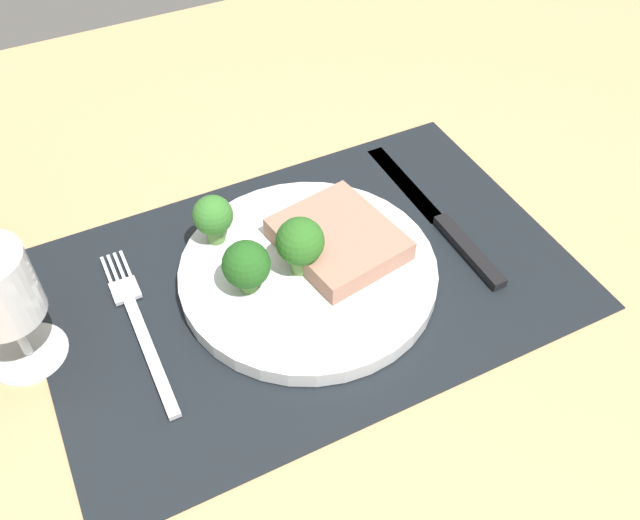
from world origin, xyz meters
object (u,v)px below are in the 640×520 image
Objects in this scene: fork at (139,325)px; knife at (443,222)px; plate at (308,272)px; steak at (338,239)px.

fork is 30.44cm from knife.
plate is at bearing -176.02° from knife.
steak is 19.15cm from fork.
fork is at bearing 178.68° from steak.
steak is at bearing 179.68° from knife.
steak is at bearing -4.35° from fork.
steak reaches higher than knife.
fork is (-15.45, 1.42, -0.55)cm from plate.
knife reaches higher than fork.
steak reaches higher than fork.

